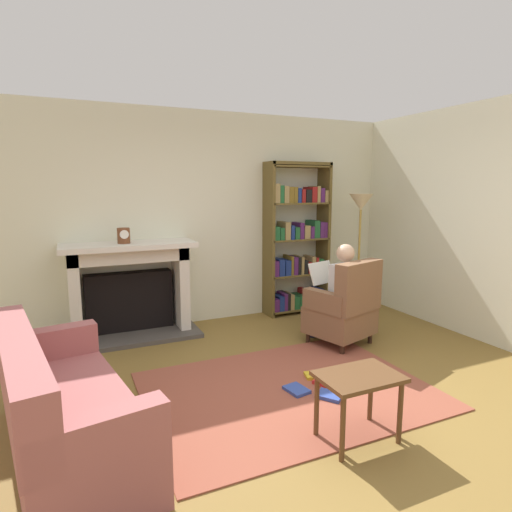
# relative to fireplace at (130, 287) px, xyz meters

# --- Properties ---
(ground) EXTENTS (14.00, 14.00, 0.00)m
(ground) POSITION_rel_fireplace_xyz_m (1.03, -2.30, -0.59)
(ground) COLOR olive
(back_wall) EXTENTS (5.60, 0.10, 2.70)m
(back_wall) POSITION_rel_fireplace_xyz_m (1.03, 0.25, 0.76)
(back_wall) COLOR silver
(back_wall) RESTS_ON ground
(side_wall_right) EXTENTS (0.10, 5.20, 2.70)m
(side_wall_right) POSITION_rel_fireplace_xyz_m (3.68, -1.05, 0.76)
(side_wall_right) COLOR silver
(side_wall_right) RESTS_ON ground
(area_rug) EXTENTS (2.40, 1.80, 0.01)m
(area_rug) POSITION_rel_fireplace_xyz_m (1.03, -2.00, -0.59)
(area_rug) COLOR brown
(area_rug) RESTS_ON ground
(fireplace) EXTENTS (1.52, 0.64, 1.13)m
(fireplace) POSITION_rel_fireplace_xyz_m (0.00, 0.00, 0.00)
(fireplace) COLOR #4C4742
(fireplace) RESTS_ON ground
(mantel_clock) EXTENTS (0.14, 0.14, 0.17)m
(mantel_clock) POSITION_rel_fireplace_xyz_m (-0.05, -0.10, 0.62)
(mantel_clock) COLOR brown
(mantel_clock) RESTS_ON fireplace
(bookshelf) EXTENTS (0.91, 0.32, 2.08)m
(bookshelf) POSITION_rel_fireplace_xyz_m (2.27, 0.03, 0.43)
(bookshelf) COLOR brown
(bookshelf) RESTS_ON ground
(armchair_reading) EXTENTS (0.79, 0.78, 0.97)m
(armchair_reading) POSITION_rel_fireplace_xyz_m (2.13, -1.29, -0.17)
(armchair_reading) COLOR #331E14
(armchair_reading) RESTS_ON ground
(seated_reader) EXTENTS (0.47, 0.59, 1.14)m
(seated_reader) POSITION_rel_fireplace_xyz_m (2.10, -1.17, 0.03)
(seated_reader) COLOR silver
(seated_reader) RESTS_ON ground
(sofa_floral) EXTENTS (1.00, 1.80, 0.85)m
(sofa_floral) POSITION_rel_fireplace_xyz_m (-0.74, -2.18, -0.27)
(sofa_floral) COLOR #A45A59
(sofa_floral) RESTS_ON ground
(side_table) EXTENTS (0.56, 0.39, 0.48)m
(side_table) POSITION_rel_fireplace_xyz_m (1.13, -2.83, -0.19)
(side_table) COLOR brown
(side_table) RESTS_ON ground
(scattered_books) EXTENTS (0.58, 0.60, 0.03)m
(scattered_books) POSITION_rel_fireplace_xyz_m (1.30, -2.06, -0.57)
(scattered_books) COLOR #334CA5
(scattered_books) RESTS_ON area_rug
(floor_lamp) EXTENTS (0.32, 0.32, 1.66)m
(floor_lamp) POSITION_rel_fireplace_xyz_m (2.98, -0.41, 0.82)
(floor_lamp) COLOR #B7933F
(floor_lamp) RESTS_ON ground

